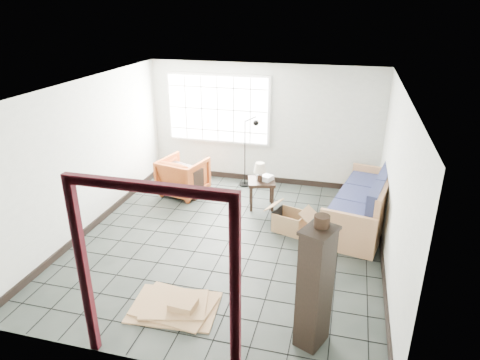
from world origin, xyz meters
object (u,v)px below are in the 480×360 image
(armchair, at_px, (183,175))
(side_table, at_px, (261,185))
(futon_sofa, at_px, (366,205))
(tall_shelf, at_px, (315,287))

(armchair, xyz_separation_m, side_table, (1.70, -0.18, 0.03))
(side_table, bearing_deg, futon_sofa, -6.87)
(futon_sofa, xyz_separation_m, armchair, (-3.67, 0.42, 0.06))
(armchair, distance_m, tall_shelf, 4.72)
(armchair, bearing_deg, side_table, -172.90)
(side_table, xyz_separation_m, tall_shelf, (1.33, -3.42, 0.32))
(armchair, height_order, tall_shelf, tall_shelf)
(tall_shelf, bearing_deg, side_table, 134.85)
(futon_sofa, height_order, tall_shelf, tall_shelf)
(futon_sofa, relative_size, tall_shelf, 1.64)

